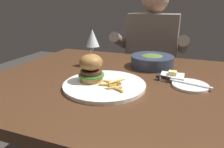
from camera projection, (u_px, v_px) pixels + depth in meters
dining_table at (133, 99)px, 0.86m from camera, size 1.24×0.91×0.74m
main_plate at (104, 85)px, 0.77m from camera, size 0.32×0.32×0.01m
burger_sandwich at (91, 68)px, 0.78m from camera, size 0.10×0.10×0.13m
fries_pile at (113, 84)px, 0.73m from camera, size 0.11×0.08×0.03m
wine_glass at (93, 39)px, 1.00m from camera, size 0.07×0.07×0.19m
bread_plate at (190, 86)px, 0.77m from camera, size 0.14×0.14×0.01m
table_knife at (177, 81)px, 0.80m from camera, size 0.22×0.07×0.01m
butter_dish at (172, 77)px, 0.85m from camera, size 0.10×0.08×0.04m
soup_bowl at (152, 61)px, 1.01m from camera, size 0.21×0.21×0.06m
diner_person at (151, 69)px, 1.56m from camera, size 0.51×0.36×1.18m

